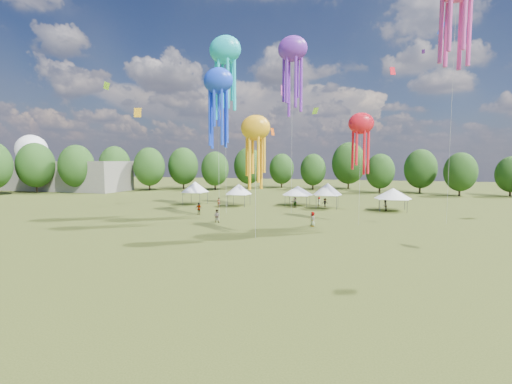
# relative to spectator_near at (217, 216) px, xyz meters

# --- Properties ---
(spectator_near) EXTENTS (0.87, 0.69, 1.75)m
(spectator_near) POSITION_rel_spectator_near_xyz_m (0.00, 0.00, 0.00)
(spectator_near) COLOR gray
(spectator_near) RESTS_ON ground
(spectators_far) EXTENTS (28.58, 22.78, 1.88)m
(spectators_far) POSITION_rel_spectator_near_xyz_m (8.77, 14.50, 0.01)
(spectators_far) COLOR gray
(spectators_far) RESTS_ON ground
(festival_tents) EXTENTS (40.10, 9.39, 4.41)m
(festival_tents) POSITION_rel_spectator_near_xyz_m (6.46, 18.76, 2.19)
(festival_tents) COLOR #47474C
(festival_tents) RESTS_ON ground
(show_kites) EXTENTS (36.11, 21.68, 32.26)m
(show_kites) POSITION_rel_spectator_near_xyz_m (11.53, 6.47, 20.81)
(show_kites) COLOR blue
(show_kites) RESTS_ON ground
(small_kites) EXTENTS (78.52, 51.92, 46.21)m
(small_kites) POSITION_rel_spectator_near_xyz_m (8.97, 6.08, 28.45)
(small_kites) COLOR blue
(small_kites) RESTS_ON ground
(treeline) EXTENTS (201.57, 95.24, 13.43)m
(treeline) POSITION_rel_spectator_near_xyz_m (5.06, 27.54, 5.67)
(treeline) COLOR #38281C
(treeline) RESTS_ON ground
(hangar) EXTENTS (40.00, 12.00, 8.00)m
(hangar) POSITION_rel_spectator_near_xyz_m (-63.08, 37.03, 3.12)
(hangar) COLOR gray
(hangar) RESTS_ON ground
(radome) EXTENTS (9.00, 9.00, 16.00)m
(radome) POSITION_rel_spectator_near_xyz_m (-79.08, 43.03, 9.11)
(radome) COLOR white
(radome) RESTS_ON ground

